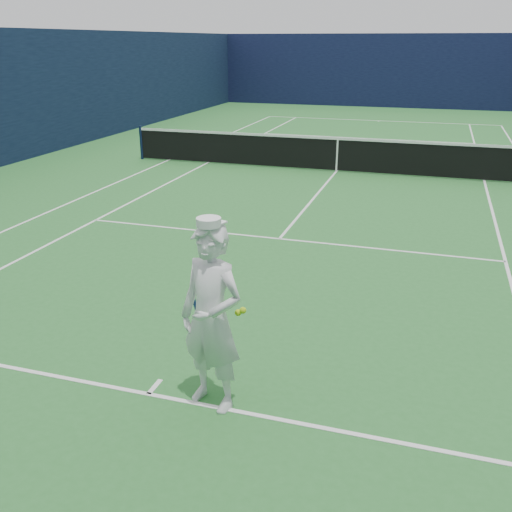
{
  "coord_description": "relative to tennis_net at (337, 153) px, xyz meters",
  "views": [
    {
      "loc": [
        2.72,
        -16.6,
        3.65
      ],
      "look_at": [
        0.74,
        -10.31,
        1.14
      ],
      "focal_mm": 40.0,
      "sensor_mm": 36.0,
      "label": 1
    }
  ],
  "objects": [
    {
      "name": "tennis_player",
      "position": [
        0.74,
        -11.8,
        0.46
      ],
      "size": [
        0.84,
        0.7,
        2.07
      ],
      "rotation": [
        0.0,
        0.0,
        -0.3
      ],
      "color": "white",
      "rests_on": "ground"
    },
    {
      "name": "court_markings",
      "position": [
        0.0,
        0.0,
        -0.55
      ],
      "size": [
        11.03,
        23.83,
        0.01
      ],
      "color": "white",
      "rests_on": "ground"
    },
    {
      "name": "ground",
      "position": [
        0.0,
        0.0,
        -0.55
      ],
      "size": [
        80.0,
        80.0,
        0.0
      ],
      "primitive_type": "plane",
      "color": "#2A6E2E",
      "rests_on": "ground"
    },
    {
      "name": "windscreen_fence",
      "position": [
        0.0,
        0.0,
        1.45
      ],
      "size": [
        20.12,
        36.12,
        4.0
      ],
      "color": "#0E1334",
      "rests_on": "ground"
    },
    {
      "name": "tennis_net",
      "position": [
        0.0,
        0.0,
        0.0
      ],
      "size": [
        12.88,
        0.09,
        1.07
      ],
      "color": "#141E4C",
      "rests_on": "ground"
    }
  ]
}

